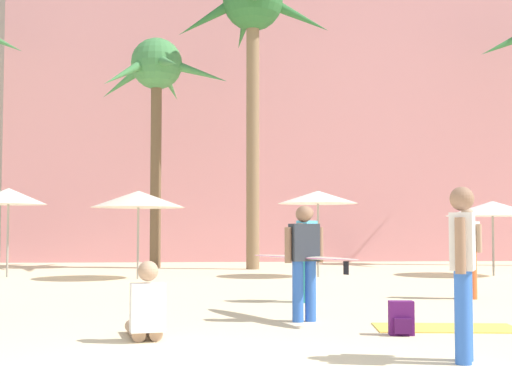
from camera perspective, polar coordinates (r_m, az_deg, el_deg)
The scene contains 15 objects.
ground at distance 6.12m, azimuth -2.82°, elevation -15.38°, with size 120.00×120.00×0.00m, color beige.
hotel_pink at distance 33.88m, azimuth 4.30°, elevation 9.13°, with size 25.99×8.62×16.96m, color pink.
palm_tree_center at distance 24.35m, azimuth -0.28°, elevation 13.70°, with size 5.37×5.48×10.09m.
palm_tree_right at distance 24.99m, azimuth -8.10°, elevation 9.18°, with size 4.76×5.00×8.01m.
cafe_umbrella_0 at distance 18.94m, azimuth -9.56°, elevation -0.58°, with size 2.51×2.51×2.35m.
cafe_umbrella_1 at distance 19.54m, azimuth 5.07°, elevation -0.44°, with size 2.24×2.24×2.39m.
cafe_umbrella_2 at distance 20.55m, azimuth -19.52°, elevation -0.33°, with size 2.08×2.08×2.46m.
cafe_umbrella_5 at distance 21.08m, azimuth 18.72°, elevation -1.29°, with size 2.68×2.68×2.13m.
beach_towel at distance 9.74m, azimuth 15.22°, elevation -10.64°, with size 1.85×0.89×0.01m, color #F4CC4C.
backpack at distance 8.98m, azimuth 11.76°, elevation -10.08°, with size 0.32×0.27×0.42m.
person_near_left at distance 10.14m, azimuth 3.86°, elevation -5.36°, with size 1.51×2.58×1.65m.
person_mid_right at distance 7.25m, azimuth 16.50°, elevation -5.75°, with size 0.37×0.58×1.73m.
person_mid_center at distance 12.72m, azimuth 4.19°, elevation -4.69°, with size 0.45×0.53×1.73m.
person_mid_left at distance 13.90m, azimuth 16.86°, elevation -4.44°, with size 0.42×0.55×1.72m.
person_far_right at distance 8.52m, azimuth -8.97°, elevation -9.67°, with size 0.57×1.03×0.94m.
Camera 1 is at (-0.16, -5.98, 1.30)m, focal length 49.09 mm.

